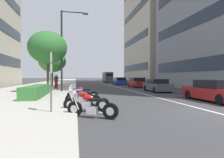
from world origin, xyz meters
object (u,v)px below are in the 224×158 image
at_px(motorcycle_under_tarp, 86,102).
at_px(motorcycle_by_sign_pole, 82,99).
at_px(car_lead_in_lane, 157,86).
at_px(street_lamp_with_banners, 66,43).
at_px(car_following_behind, 137,83).
at_px(delivery_van_ahead, 108,77).
at_px(street_tree_near_plaza_corner, 52,61).
at_px(motorcycle_far_end_row, 82,94).
at_px(parking_sign_by_curb, 51,74).
at_px(car_approaching_light, 120,81).
at_px(street_tree_by_lamp_post, 48,48).
at_px(motorcycle_nearest_camera, 91,107).
at_px(pedestrian_on_plaza, 56,81).
at_px(car_far_down_avenue, 214,91).

bearing_deg(motorcycle_under_tarp, motorcycle_by_sign_pole, -68.24).
distance_m(motorcycle_under_tarp, car_lead_in_lane, 12.53).
distance_m(motorcycle_under_tarp, street_lamp_with_banners, 11.21).
xyz_separation_m(motorcycle_by_sign_pole, street_lamp_with_banners, (8.69, 1.28, 4.49)).
xyz_separation_m(motorcycle_by_sign_pole, car_following_behind, (15.61, -8.54, 0.25)).
xyz_separation_m(delivery_van_ahead, street_tree_near_plaza_corner, (-18.94, 11.61, 2.44)).
distance_m(motorcycle_far_end_row, parking_sign_by_curb, 4.97).
bearing_deg(car_approaching_light, delivery_van_ahead, 0.62).
height_order(motorcycle_by_sign_pole, car_lead_in_lane, car_lead_in_lane).
height_order(parking_sign_by_curb, street_tree_by_lamp_post, street_tree_by_lamp_post).
bearing_deg(motorcycle_nearest_camera, pedestrian_on_plaza, -48.78).
distance_m(motorcycle_far_end_row, street_tree_near_plaza_corner, 16.47).
bearing_deg(car_following_behind, street_lamp_with_banners, 124.84).
height_order(motorcycle_nearest_camera, motorcycle_by_sign_pole, motorcycle_by_sign_pole).
bearing_deg(car_following_behind, car_lead_in_lane, 176.60).
height_order(car_approaching_light, street_lamp_with_banners, street_lamp_with_banners).
bearing_deg(pedestrian_on_plaza, car_lead_in_lane, -138.59).
relative_size(motorcycle_nearest_camera, car_following_behind, 0.44).
relative_size(car_lead_in_lane, delivery_van_ahead, 0.81).
distance_m(motorcycle_by_sign_pole, street_tree_near_plaza_corner, 18.91).
height_order(motorcycle_far_end_row, pedestrian_on_plaza, pedestrian_on_plaza).
bearing_deg(street_tree_near_plaza_corner, motorcycle_under_tarp, -169.04).
bearing_deg(parking_sign_by_curb, motorcycle_nearest_camera, -115.35).
xyz_separation_m(car_lead_in_lane, car_approaching_light, (15.79, 0.22, 0.05)).
relative_size(car_far_down_avenue, car_lead_in_lane, 1.11).
xyz_separation_m(motorcycle_far_end_row, street_lamp_with_banners, (6.13, 1.36, 4.50)).
bearing_deg(motorcycle_by_sign_pole, motorcycle_nearest_camera, 127.79).
height_order(motorcycle_nearest_camera, street_lamp_with_banners, street_lamp_with_banners).
bearing_deg(pedestrian_on_plaza, car_following_behind, -101.11).
distance_m(street_tree_by_lamp_post, pedestrian_on_plaza, 5.82).
bearing_deg(motorcycle_by_sign_pole, motorcycle_far_end_row, -59.17).
bearing_deg(motorcycle_by_sign_pole, pedestrian_on_plaza, -45.75).
relative_size(car_lead_in_lane, street_lamp_with_banners, 0.53).
bearing_deg(motorcycle_by_sign_pole, car_lead_in_lane, -102.36).
height_order(motorcycle_by_sign_pole, pedestrian_on_plaza, pedestrian_on_plaza).
bearing_deg(car_far_down_avenue, motorcycle_nearest_camera, 112.70).
relative_size(car_lead_in_lane, car_approaching_light, 0.99).
height_order(car_lead_in_lane, street_tree_by_lamp_post, street_tree_by_lamp_post).
bearing_deg(pedestrian_on_plaza, motorcycle_by_sign_pole, 166.87).
distance_m(motorcycle_nearest_camera, street_tree_by_lamp_post, 11.97).
relative_size(motorcycle_nearest_camera, pedestrian_on_plaza, 1.10).
relative_size(motorcycle_by_sign_pole, car_approaching_light, 0.45).
bearing_deg(delivery_van_ahead, motorcycle_far_end_row, 166.50).
xyz_separation_m(street_tree_near_plaza_corner, pedestrian_on_plaza, (-5.31, -1.06, -2.86)).
bearing_deg(parking_sign_by_curb, car_lead_in_lane, -43.01).
bearing_deg(car_approaching_light, street_lamp_with_banners, 149.43).
bearing_deg(motorcycle_far_end_row, parking_sign_by_curb, 94.46).
bearing_deg(motorcycle_nearest_camera, parking_sign_by_curb, 5.42).
distance_m(motorcycle_under_tarp, street_tree_near_plaza_corner, 20.37).
xyz_separation_m(street_tree_by_lamp_post, street_tree_near_plaza_corner, (10.12, 0.81, -0.43)).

